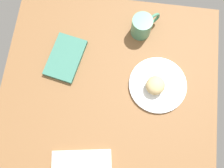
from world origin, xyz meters
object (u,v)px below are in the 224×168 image
at_px(scone_pastry, 155,85).
at_px(coffee_mug, 142,26).
at_px(book_stack, 66,58).
at_px(round_plate, 158,85).

bearing_deg(scone_pastry, coffee_mug, 17.02).
bearing_deg(coffee_mug, book_stack, 118.60).
relative_size(book_stack, coffee_mug, 1.84).
relative_size(scone_pastry, coffee_mug, 0.67).
height_order(round_plate, scone_pastry, scone_pastry).
relative_size(round_plate, coffee_mug, 2.00).
distance_m(scone_pastry, book_stack, 0.40).
height_order(scone_pastry, coffee_mug, coffee_mug).
xyz_separation_m(scone_pastry, coffee_mug, (0.25, 0.08, 0.01)).
xyz_separation_m(scone_pastry, book_stack, (0.08, 0.38, -0.03)).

